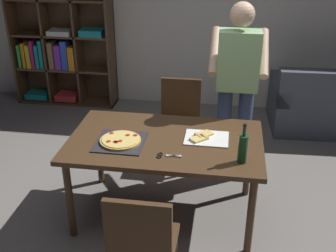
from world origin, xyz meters
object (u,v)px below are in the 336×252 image
(pepperoni_pizza_on_tray, at_px, (120,141))
(wine_bottle, at_px, (243,148))
(chair_near_camera, at_px, (142,242))
(dining_table, at_px, (165,147))
(bookshelf, at_px, (59,36))
(kitchen_scissors, at_px, (164,155))
(chair_far_side, at_px, (180,117))
(person_serving_pizza, at_px, (237,83))

(pepperoni_pizza_on_tray, bearing_deg, wine_bottle, -9.38)
(chair_near_camera, relative_size, pepperoni_pizza_on_tray, 2.28)
(chair_near_camera, bearing_deg, wine_bottle, 48.42)
(dining_table, height_order, wine_bottle, wine_bottle)
(dining_table, bearing_deg, bookshelf, 127.94)
(pepperoni_pizza_on_tray, distance_m, kitchen_scissors, 0.42)
(chair_near_camera, relative_size, kitchen_scissors, 4.63)
(chair_near_camera, height_order, kitchen_scissors, chair_near_camera)
(chair_far_side, relative_size, pepperoni_pizza_on_tray, 2.28)
(wine_bottle, bearing_deg, kitchen_scissors, -179.81)
(bookshelf, bearing_deg, kitchen_scissors, -54.47)
(person_serving_pizza, height_order, pepperoni_pizza_on_tray, person_serving_pizza)
(chair_far_side, xyz_separation_m, wine_bottle, (0.62, -1.23, 0.36))
(dining_table, relative_size, wine_bottle, 5.04)
(pepperoni_pizza_on_tray, bearing_deg, chair_far_side, 71.86)
(dining_table, distance_m, chair_far_side, 0.98)
(dining_table, distance_m, kitchen_scissors, 0.28)
(chair_far_side, xyz_separation_m, bookshelf, (-1.86, 1.42, 0.44))
(dining_table, distance_m, person_serving_pizza, 0.99)
(wine_bottle, bearing_deg, person_serving_pizza, 93.05)
(chair_near_camera, height_order, person_serving_pizza, person_serving_pizza)
(dining_table, relative_size, bookshelf, 0.82)
(chair_far_side, distance_m, wine_bottle, 1.43)
(wine_bottle, relative_size, kitchen_scissors, 1.62)
(dining_table, height_order, kitchen_scissors, kitchen_scissors)
(chair_near_camera, distance_m, person_serving_pizza, 1.87)
(dining_table, bearing_deg, chair_near_camera, -90.00)
(chair_near_camera, distance_m, chair_far_side, 1.93)
(kitchen_scissors, bearing_deg, dining_table, 97.66)
(chair_near_camera, xyz_separation_m, bookshelf, (-1.86, 3.35, 0.44))
(person_serving_pizza, distance_m, pepperoni_pizza_on_tray, 1.28)
(bookshelf, height_order, person_serving_pizza, bookshelf)
(chair_far_side, xyz_separation_m, kitchen_scissors, (0.04, -1.24, 0.24))
(person_serving_pizza, xyz_separation_m, kitchen_scissors, (-0.53, -1.02, -0.24))
(chair_far_side, bearing_deg, dining_table, -90.00)
(dining_table, relative_size, pepperoni_pizza_on_tray, 4.04)
(chair_far_side, bearing_deg, wine_bottle, -63.34)
(wine_bottle, bearing_deg, pepperoni_pizza_on_tray, 170.62)
(dining_table, height_order, person_serving_pizza, person_serving_pizza)
(dining_table, distance_m, pepperoni_pizza_on_tray, 0.38)
(wine_bottle, xyz_separation_m, kitchen_scissors, (-0.58, -0.00, -0.11))
(chair_near_camera, distance_m, bookshelf, 3.86)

